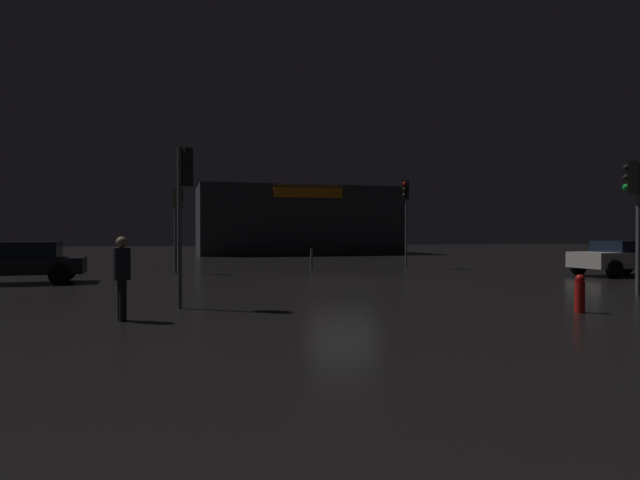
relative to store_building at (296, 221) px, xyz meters
The scene contains 11 objects.
ground_plane 27.55m from the store_building, 99.18° to the right, with size 120.00×120.00×0.00m, color black.
store_building is the anchor object (origin of this frame).
traffic_signal_main 34.18m from the store_building, 107.24° to the right, with size 0.42×0.42×3.77m.
traffic_signal_opposite 20.63m from the store_building, 87.20° to the right, with size 0.41×0.43×4.46m.
traffic_signal_cross_left 23.65m from the store_building, 115.49° to the right, with size 0.42×0.42×3.75m.
traffic_signal_cross_right 33.37m from the store_building, 85.95° to the right, with size 0.42×0.42×3.83m.
car_near 28.62m from the store_building, 74.59° to the right, with size 4.07×2.23×1.46m.
car_far 29.35m from the store_building, 122.01° to the right, with size 4.39×2.16×1.47m.
pedestrian 36.16m from the store_building, 108.35° to the right, with size 0.44×0.44×1.69m.
fire_hydrant 35.90m from the store_building, 92.68° to the right, with size 0.22×0.22×0.85m.
bollard_kerb_a 20.37m from the store_building, 100.64° to the right, with size 0.13×0.13×1.01m, color #595B60.
Camera 1 is at (-6.00, -18.67, 1.76)m, focal length 30.16 mm.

